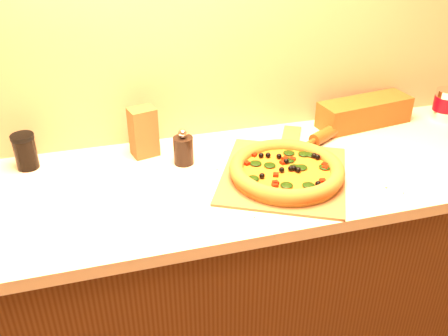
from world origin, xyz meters
TOP-DOWN VIEW (x-y plane):
  - cabinet at (0.00, 1.43)m, footprint 2.80×0.65m
  - countertop at (0.00, 1.43)m, footprint 2.84×0.68m
  - pizza_peel at (0.28, 1.39)m, footprint 0.55×0.63m
  - pizza at (0.27, 1.35)m, footprint 0.37×0.37m
  - pepper_grinder at (-0.03, 1.55)m, footprint 0.07×0.07m
  - rolling_pin at (0.56, 1.60)m, footprint 0.31×0.19m
  - coffee_canister at (1.06, 1.61)m, footprint 0.09×0.09m
  - bread_bag at (0.73, 1.66)m, footprint 0.39×0.17m
  - paper_bag at (-0.15, 1.64)m, footprint 0.10×0.09m
  - dark_jar at (-0.54, 1.66)m, footprint 0.08×0.08m

SIDE VIEW (x-z plane):
  - cabinet at x=0.00m, z-range 0.00..0.86m
  - countertop at x=0.00m, z-range 0.86..0.90m
  - pizza_peel at x=0.28m, z-range 0.90..0.91m
  - rolling_pin at x=0.56m, z-range 0.90..0.95m
  - pizza at x=0.27m, z-range 0.91..0.96m
  - bread_bag at x=0.73m, z-range 0.90..1.00m
  - pepper_grinder at x=-0.03m, z-range 0.89..1.02m
  - dark_jar at x=-0.54m, z-range 0.90..1.02m
  - coffee_canister at x=1.06m, z-range 0.90..1.03m
  - paper_bag at x=-0.15m, z-range 0.90..1.08m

